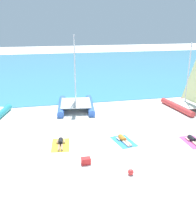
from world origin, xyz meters
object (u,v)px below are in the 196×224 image
towel_middle (124,141)px  beach_ball (131,172)px  towel_left (61,145)px  sunbather_right (193,140)px  towel_right (193,142)px  sailboat_red (189,100)px  sailboat_blue (76,99)px  sunbather_middle (123,139)px  cooler_box (86,161)px  sunbather_left (61,143)px

towel_middle → beach_ball: 3.81m
towel_left → sunbather_right: 8.42m
towel_middle → towel_right: same height
sailboat_red → towel_left: sailboat_red is taller
sailboat_blue → sunbather_right: 10.38m
sunbather_middle → cooler_box: 3.63m
sailboat_red → sunbather_left: size_ratio=3.58×
sunbather_right → sailboat_blue: bearing=129.6°
sailboat_red → towel_right: sailboat_red is taller
sunbather_left → towel_right: sunbather_left is taller
sunbather_middle → sunbather_right: same height
sunbather_left → sunbather_right: bearing=-3.0°
sailboat_blue → beach_ball: size_ratio=20.82×
sunbather_left → cooler_box: 2.87m
towel_middle → cooler_box: bearing=-142.2°
sailboat_red → sailboat_blue: bearing=161.2°
sailboat_red → towel_middle: size_ratio=2.95×
cooler_box → towel_left: bearing=114.2°
sunbather_left → beach_ball: sunbather_left is taller
towel_left → beach_ball: bearing=-52.1°
sailboat_red → sailboat_blue: 9.89m
sailboat_blue → cooler_box: sailboat_blue is taller
sailboat_red → cooler_box: size_ratio=11.23×
beach_ball → sailboat_red: bearing=46.3°
sunbather_right → sunbather_left: bearing=171.8°
sailboat_red → beach_ball: sailboat_red is taller
towel_left → cooler_box: 2.82m
sunbather_right → beach_ball: 5.82m
sailboat_red → sunbather_right: 6.94m
towel_middle → cooler_box: cooler_box is taller
towel_left → sunbather_left: (0.01, 0.07, 0.13)m
sunbather_left → beach_ball: bearing=-46.0°
sunbather_middle → cooler_box: cooler_box is taller
sunbather_left → cooler_box: size_ratio=3.14×
towel_left → towel_middle: same height
sailboat_red → sunbather_middle: (-7.60, -5.04, -0.71)m
towel_left → sunbather_right: (8.31, -1.34, 0.13)m
towel_left → sunbather_middle: sunbather_middle is taller
towel_right → sunbather_right: 0.14m
cooler_box → sunbather_left: bearing=113.5°
towel_middle → sunbather_right: 4.42m
beach_ball → cooler_box: bearing=143.2°
sunbather_left → towel_middle: 4.01m
towel_right → cooler_box: bearing=-170.8°
towel_middle → sailboat_blue: bearing=106.2°
sunbather_left → cooler_box: (1.14, -2.63, 0.05)m
sailboat_red → sunbather_left: sailboat_red is taller
sailboat_red → sunbather_left: bearing=-164.8°
towel_left → sunbather_left: size_ratio=1.21×
towel_left → cooler_box: cooler_box is taller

